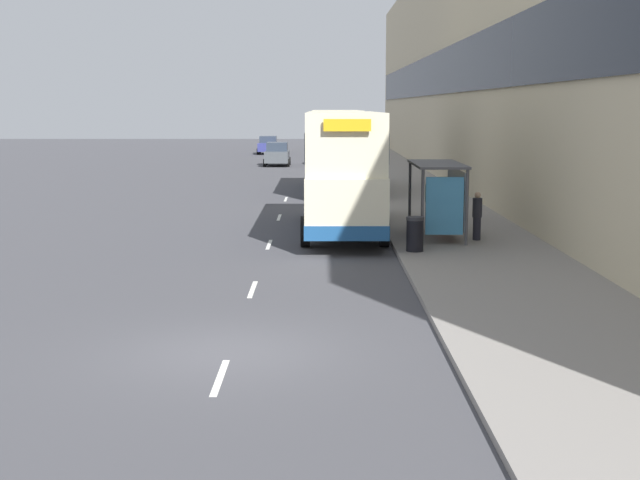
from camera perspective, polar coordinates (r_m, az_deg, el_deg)
ground_plane at (r=16.61m, az=-5.83°, el=-7.18°), size 220.00×220.00×0.00m
pavement at (r=54.80m, az=5.06°, el=3.87°), size 5.00×93.00×0.14m
terrace_facade at (r=55.19m, az=9.37°, el=11.31°), size 3.10×93.00×14.55m
lane_mark_0 at (r=15.14m, az=-6.42°, el=-8.73°), size 0.12×2.00×0.01m
lane_mark_1 at (r=22.14m, az=-4.35°, el=-3.17°), size 0.12×2.00×0.01m
lane_mark_2 at (r=29.26m, az=-3.29°, el=-0.29°), size 0.12×2.00×0.01m
lane_mark_3 at (r=36.43m, az=-2.64°, el=1.46°), size 0.12×2.00×0.01m
lane_mark_4 at (r=43.63m, az=-2.21°, el=2.63°), size 0.12×2.00×0.01m
bus_shelter at (r=29.90m, az=7.89°, el=3.44°), size 1.60×4.20×2.48m
double_decker_bus_near at (r=31.88m, az=1.44°, el=4.57°), size 2.85×10.91×4.30m
double_decker_bus_ahead at (r=47.31m, az=1.04°, el=5.86°), size 2.85×10.47×4.30m
car_0 at (r=68.52m, az=-2.77°, el=5.50°), size 1.98×3.87×1.79m
car_1 at (r=85.71m, az=-3.35°, el=6.08°), size 2.00×3.90×1.71m
car_2 at (r=69.96m, az=0.20°, el=5.57°), size 2.06×3.91×1.76m
pedestrian_at_shelter at (r=29.66m, az=10.01°, el=1.56°), size 0.31×0.31×1.59m
pedestrian_1 at (r=33.79m, az=7.01°, el=2.53°), size 0.33×0.33×1.67m
pedestrian_2 at (r=35.10m, az=8.79°, el=2.86°), size 0.36×0.36×1.84m
litter_bin at (r=27.11m, az=6.08°, el=0.39°), size 0.55×0.55×1.05m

